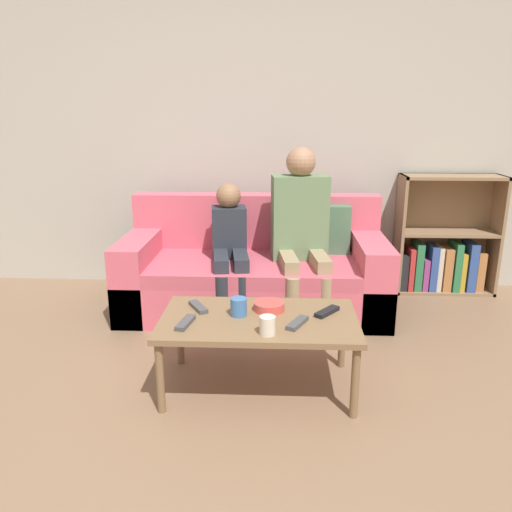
# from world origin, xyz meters

# --- Properties ---
(ground_plane) EXTENTS (22.00, 22.00, 0.00)m
(ground_plane) POSITION_xyz_m (0.00, 0.00, 0.00)
(ground_plane) COLOR #84664C
(wall_back) EXTENTS (12.00, 0.06, 2.60)m
(wall_back) POSITION_xyz_m (0.00, 2.55, 1.30)
(wall_back) COLOR #B7B2A8
(wall_back) RESTS_ON ground_plane
(couch) EXTENTS (1.89, 0.86, 0.81)m
(couch) POSITION_xyz_m (0.14, 1.94, 0.27)
(couch) COLOR #DB5B70
(couch) RESTS_ON ground_plane
(bookshelf) EXTENTS (0.78, 0.28, 0.95)m
(bookshelf) POSITION_xyz_m (1.63, 2.39, 0.35)
(bookshelf) COLOR #8E7051
(bookshelf) RESTS_ON ground_plane
(coffee_table) EXTENTS (1.01, 0.58, 0.40)m
(coffee_table) POSITION_xyz_m (0.21, 0.80, 0.36)
(coffee_table) COLOR brown
(coffee_table) RESTS_ON ground_plane
(person_adult) EXTENTS (0.42, 0.64, 1.19)m
(person_adult) POSITION_xyz_m (0.46, 1.87, 0.67)
(person_adult) COLOR #9E8966
(person_adult) RESTS_ON ground_plane
(person_child) EXTENTS (0.31, 0.63, 0.93)m
(person_child) POSITION_xyz_m (-0.04, 1.83, 0.53)
(person_child) COLOR #282D38
(person_child) RESTS_ON ground_plane
(cup_near) EXTENTS (0.09, 0.09, 0.09)m
(cup_near) POSITION_xyz_m (0.10, 0.82, 0.45)
(cup_near) COLOR #3D70B2
(cup_near) RESTS_ON coffee_table
(cup_far) EXTENTS (0.08, 0.08, 0.09)m
(cup_far) POSITION_xyz_m (0.26, 0.60, 0.45)
(cup_far) COLOR silver
(cup_far) RESTS_ON coffee_table
(tv_remote_0) EXTENTS (0.12, 0.17, 0.02)m
(tv_remote_0) POSITION_xyz_m (0.40, 0.71, 0.41)
(tv_remote_0) COLOR #47474C
(tv_remote_0) RESTS_ON coffee_table
(tv_remote_1) EXTENTS (0.08, 0.18, 0.02)m
(tv_remote_1) POSITION_xyz_m (-0.15, 0.69, 0.41)
(tv_remote_1) COLOR #47474C
(tv_remote_1) RESTS_ON coffee_table
(tv_remote_2) EXTENTS (0.13, 0.17, 0.02)m
(tv_remote_2) POSITION_xyz_m (-0.12, 0.90, 0.41)
(tv_remote_2) COLOR #47474C
(tv_remote_2) RESTS_ON coffee_table
(tv_remote_3) EXTENTS (0.14, 0.16, 0.02)m
(tv_remote_3) POSITION_xyz_m (0.56, 0.86, 0.41)
(tv_remote_3) COLOR black
(tv_remote_3) RESTS_ON coffee_table
(snack_bowl) EXTENTS (0.16, 0.16, 0.05)m
(snack_bowl) POSITION_xyz_m (0.26, 0.90, 0.42)
(snack_bowl) COLOR #DB4C47
(snack_bowl) RESTS_ON coffee_table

